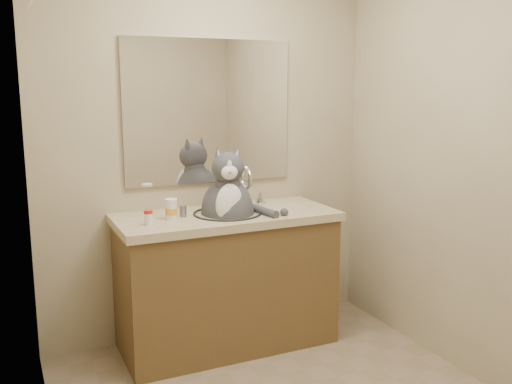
# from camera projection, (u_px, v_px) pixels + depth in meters

# --- Properties ---
(room) EXTENTS (2.22, 2.52, 2.42)m
(room) POSITION_uv_depth(u_px,v_px,m) (306.00, 180.00, 2.54)
(room) COLOR gray
(room) RESTS_ON ground
(vanity) EXTENTS (1.34, 0.59, 1.12)m
(vanity) POSITION_uv_depth(u_px,v_px,m) (227.00, 277.00, 3.54)
(vanity) COLOR brown
(vanity) RESTS_ON ground
(mirror) EXTENTS (1.10, 0.02, 0.90)m
(mirror) POSITION_uv_depth(u_px,v_px,m) (209.00, 112.00, 3.60)
(mirror) COLOR white
(mirror) RESTS_ON room
(shower_curtain) EXTENTS (0.02, 1.30, 1.93)m
(shower_curtain) POSITION_uv_depth(u_px,v_px,m) (58.00, 238.00, 2.23)
(shower_curtain) COLOR beige
(shower_curtain) RESTS_ON ground
(cat) EXTENTS (0.44, 0.45, 0.63)m
(cat) POSITION_uv_depth(u_px,v_px,m) (228.00, 207.00, 3.43)
(cat) COLOR #45454A
(cat) RESTS_ON vanity
(pill_bottle_redcap) EXTENTS (0.05, 0.05, 0.08)m
(pill_bottle_redcap) POSITION_uv_depth(u_px,v_px,m) (148.00, 217.00, 3.17)
(pill_bottle_redcap) COLOR white
(pill_bottle_redcap) RESTS_ON vanity
(pill_bottle_orange) EXTENTS (0.09, 0.09, 0.12)m
(pill_bottle_orange) POSITION_uv_depth(u_px,v_px,m) (171.00, 210.00, 3.30)
(pill_bottle_orange) COLOR white
(pill_bottle_orange) RESTS_ON vanity
(grey_canister) EXTENTS (0.05, 0.05, 0.07)m
(grey_canister) POSITION_uv_depth(u_px,v_px,m) (183.00, 211.00, 3.37)
(grey_canister) COLOR slate
(grey_canister) RESTS_ON vanity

